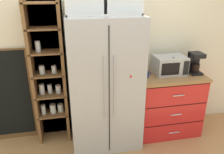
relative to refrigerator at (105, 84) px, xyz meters
The scene contains 11 objects.
ground_plane 0.90m from the refrigerator, 90.00° to the right, with size 10.68×10.68×0.00m, color tan.
wall_back_cream 0.53m from the refrigerator, 90.00° to the left, with size 4.99×0.10×2.55m, color silver.
refrigerator is the anchor object (origin of this frame).
pantry_shelf_column 0.78m from the refrigerator, 160.96° to the left, with size 0.48×0.31×1.98m.
counter_cabinet 1.06m from the refrigerator, ahead, with size 0.95×0.60×0.94m.
microwave 0.98m from the refrigerator, ahead, with size 0.44×0.33×0.26m.
coffee_maker 1.34m from the refrigerator, ahead, with size 0.17×0.20×0.31m.
mug_navy 0.60m from the refrigerator, ahead, with size 0.11×0.07×0.10m.
bottle_clear 0.98m from the refrigerator, ahead, with size 0.06×0.06×0.25m.
bottle_green 0.98m from the refrigerator, ahead, with size 0.06×0.06×0.27m.
chalkboard_menu 1.35m from the refrigerator, 166.61° to the left, with size 0.60×0.04×1.37m.
Camera 1 is at (-0.44, -2.71, 2.12)m, focal length 36.00 mm.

